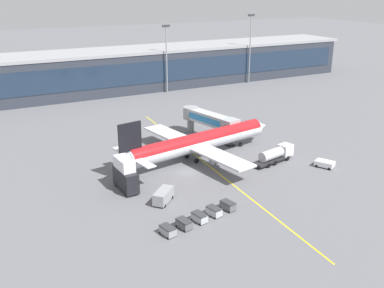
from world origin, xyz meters
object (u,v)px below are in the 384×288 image
baggage_cart_2 (199,217)px  baggage_cart_4 (228,205)px  main_airliner (198,142)px  baggage_cart_0 (168,231)px  baggage_cart_3 (214,211)px  pushback_tug (324,163)px  baggage_cart_1 (184,224)px  fuel_tanker (276,154)px  catering_lift (125,175)px  crew_van (164,195)px

baggage_cart_2 → baggage_cart_4: same height
main_airliner → baggage_cart_0: bearing=-127.0°
baggage_cart_3 → baggage_cart_4: 3.20m
baggage_cart_2 → main_airliner: bearing=61.8°
pushback_tug → baggage_cart_1: 38.35m
fuel_tanker → baggage_cart_0: (-33.27, -16.23, -0.96)m
main_airliner → pushback_tug: bearing=-38.2°
main_airliner → baggage_cart_4: bearing=-106.5°
catering_lift → baggage_cart_2: catering_lift is taller
baggage_cart_0 → crew_van: bearing=68.8°
fuel_tanker → baggage_cart_3: 27.82m
pushback_tug → baggage_cart_4: 28.75m
baggage_cart_2 → baggage_cart_4: 6.40m
pushback_tug → catering_lift: bearing=167.3°
baggage_cart_0 → main_airliner: bearing=53.0°
main_airliner → fuel_tanker: main_airliner is taller
main_airliner → pushback_tug: 27.16m
baggage_cart_4 → pushback_tug: bearing=12.9°
fuel_tanker → catering_lift: 33.52m
main_airliner → crew_van: bearing=-135.0°
crew_van → catering_lift: size_ratio=0.73×
catering_lift → baggage_cart_2: 18.19m
catering_lift → baggage_cart_3: (9.57, -16.20, -2.28)m
crew_van → baggage_cart_4: crew_van is taller
main_airliner → fuel_tanker: 16.98m
crew_van → baggage_cart_3: 9.98m
baggage_cart_1 → baggage_cart_2: bearing=11.8°
main_airliner → baggage_cart_1: (-16.23, -25.07, -3.15)m
fuel_tanker → crew_van: bearing=-168.7°
fuel_tanker → baggage_cart_3: (-23.87, -14.26, -0.96)m
main_airliner → baggage_cart_4: main_airliner is taller
crew_van → baggage_cart_2: crew_van is taller
crew_van → pushback_tug: size_ratio=1.15×
main_airliner → baggage_cart_4: 24.29m
baggage_cart_3 → catering_lift: bearing=120.6°
pushback_tug → baggage_cart_2: (-34.29, -7.72, -0.07)m
main_airliner → baggage_cart_0: (-19.36, -25.72, -3.15)m
main_airliner → baggage_cart_3: 25.95m
fuel_tanker → baggage_cart_2: bearing=-151.1°
baggage_cart_0 → pushback_tug: bearing=12.6°
pushback_tug → baggage_cart_1: baggage_cart_1 is taller
crew_van → baggage_cart_1: 9.76m
crew_van → pushback_tug: crew_van is taller
baggage_cart_0 → baggage_cart_4: (12.53, 2.62, 0.00)m
baggage_cart_1 → baggage_cart_4: bearing=11.8°
fuel_tanker → baggage_cart_4: (-20.74, -13.60, -0.96)m
catering_lift → baggage_cart_0: (0.17, -18.17, -2.28)m
fuel_tanker → baggage_cart_0: fuel_tanker is taller
baggage_cart_4 → fuel_tanker: bearing=33.3°
pushback_tug → baggage_cart_3: 31.95m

